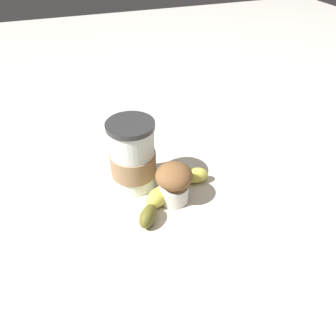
# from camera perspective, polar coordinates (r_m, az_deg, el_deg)

# --- Properties ---
(ground_plane) EXTENTS (3.00, 3.00, 0.00)m
(ground_plane) POSITION_cam_1_polar(r_m,az_deg,el_deg) (0.70, 0.00, -3.63)
(ground_plane) COLOR beige
(paper_napkin) EXTENTS (0.26, 0.26, 0.00)m
(paper_napkin) POSITION_cam_1_polar(r_m,az_deg,el_deg) (0.70, 0.00, -3.59)
(paper_napkin) COLOR beige
(paper_napkin) RESTS_ON ground_plane
(coffee_cup) EXTENTS (0.10, 0.10, 0.15)m
(coffee_cup) POSITION_cam_1_polar(r_m,az_deg,el_deg) (0.68, -6.15, 1.91)
(coffee_cup) COLOR silver
(coffee_cup) RESTS_ON paper_napkin
(muffin) EXTENTS (0.07, 0.07, 0.09)m
(muffin) POSITION_cam_1_polar(r_m,az_deg,el_deg) (0.65, 1.07, -2.44)
(muffin) COLOR white
(muffin) RESTS_ON paper_napkin
(banana) EXTENTS (0.19, 0.13, 0.04)m
(banana) POSITION_cam_1_polar(r_m,az_deg,el_deg) (0.67, 0.22, -4.15)
(banana) COLOR #D6CC4C
(banana) RESTS_ON paper_napkin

